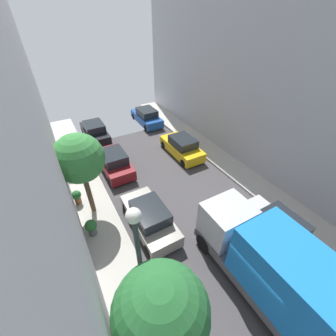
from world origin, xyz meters
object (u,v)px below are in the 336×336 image
(parked_car_left_5, at_px, (95,132))
(street_tree_2, at_px, (79,159))
(potted_plant_1, at_px, (70,172))
(potted_plant_4, at_px, (91,227))
(lamp_post, at_px, (139,253))
(delivery_truck, at_px, (272,267))
(parked_car_left_3, at_px, (150,218))
(parked_car_right_4, at_px, (147,117))
(potted_plant_0, at_px, (77,196))
(street_tree_0, at_px, (161,312))
(parked_car_left_4, at_px, (114,162))
(potted_plant_5, at_px, (127,334))
(parked_car_right_3, at_px, (182,147))
(parked_car_right_2, at_px, (278,229))

(parked_car_left_5, bearing_deg, street_tree_2, -105.51)
(potted_plant_1, distance_m, potted_plant_4, 5.44)
(potted_plant_4, xyz_separation_m, lamp_post, (0.98, -4.49, 3.11))
(delivery_truck, bearing_deg, parked_car_left_3, 116.71)
(delivery_truck, height_order, lamp_post, lamp_post)
(parked_car_right_4, bearing_deg, potted_plant_4, -126.87)
(parked_car_left_5, distance_m, lamp_post, 15.34)
(potted_plant_0, bearing_deg, street_tree_0, -83.42)
(delivery_truck, xyz_separation_m, potted_plant_0, (-5.78, 9.02, -1.11))
(delivery_truck, xyz_separation_m, lamp_post, (-4.60, 1.82, 2.03))
(street_tree_2, height_order, potted_plant_1, street_tree_2)
(parked_car_left_5, xyz_separation_m, parked_car_right_4, (5.40, 0.63, 0.00))
(parked_car_left_4, bearing_deg, potted_plant_5, -106.03)
(parked_car_right_3, relative_size, potted_plant_0, 4.60)
(parked_car_left_3, relative_size, potted_plant_1, 5.06)
(parked_car_right_2, height_order, lamp_post, lamp_post)
(potted_plant_5, bearing_deg, parked_car_left_3, 55.42)
(lamp_post, bearing_deg, parked_car_left_3, 61.85)
(delivery_truck, bearing_deg, potted_plant_5, 168.84)
(parked_car_left_3, distance_m, delivery_truck, 6.10)
(parked_car_left_4, bearing_deg, potted_plant_0, -143.21)
(potted_plant_4, bearing_deg, potted_plant_0, 94.12)
(parked_car_left_4, relative_size, potted_plant_5, 5.34)
(parked_car_left_4, distance_m, street_tree_0, 11.81)
(parked_car_left_5, relative_size, potted_plant_5, 5.34)
(parked_car_right_4, bearing_deg, parked_car_left_5, -173.30)
(street_tree_0, height_order, potted_plant_0, street_tree_0)
(parked_car_right_4, height_order, street_tree_2, street_tree_2)
(parked_car_left_4, xyz_separation_m, potted_plant_4, (-2.88, -5.01, -0.02))
(lamp_post, bearing_deg, parked_car_right_2, -2.44)
(parked_car_right_4, xyz_separation_m, potted_plant_4, (-8.28, -11.04, -0.02))
(street_tree_0, bearing_deg, parked_car_left_3, 68.79)
(parked_car_right_2, relative_size, lamp_post, 0.75)
(parked_car_right_2, xyz_separation_m, potted_plant_5, (-8.33, -0.39, -0.15))
(potted_plant_1, distance_m, lamp_post, 10.50)
(potted_plant_4, relative_size, lamp_post, 0.17)
(parked_car_right_4, relative_size, potted_plant_1, 5.06)
(parked_car_right_3, bearing_deg, parked_car_left_4, 173.19)
(lamp_post, bearing_deg, potted_plant_4, 102.32)
(potted_plant_0, bearing_deg, delivery_truck, -57.37)
(parked_car_left_3, bearing_deg, potted_plant_1, 115.41)
(parked_car_right_4, distance_m, potted_plant_1, 10.13)
(potted_plant_4, distance_m, lamp_post, 5.55)
(parked_car_right_2, distance_m, parked_car_right_3, 9.17)
(potted_plant_0, height_order, lamp_post, lamp_post)
(potted_plant_5, bearing_deg, parked_car_right_4, 62.84)
(street_tree_2, height_order, potted_plant_5, street_tree_2)
(parked_car_left_3, distance_m, street_tree_2, 4.70)
(parked_car_left_4, distance_m, potted_plant_4, 5.78)
(delivery_truck, height_order, potted_plant_4, delivery_truck)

